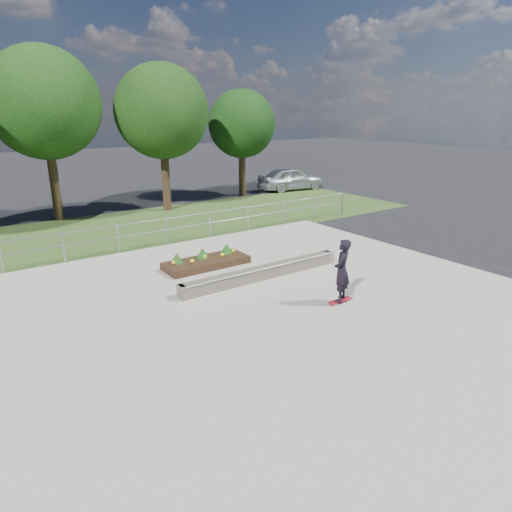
{
  "coord_description": "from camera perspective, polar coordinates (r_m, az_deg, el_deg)",
  "views": [
    {
      "loc": [
        -7.39,
        -9.24,
        5.31
      ],
      "look_at": [
        0.2,
        1.5,
        1.1
      ],
      "focal_mm": 32.0,
      "sensor_mm": 36.0,
      "label": 1
    }
  ],
  "objects": [
    {
      "name": "ground",
      "position": [
        12.96,
        3.13,
        -6.45
      ],
      "size": [
        120.0,
        120.0,
        0.0
      ],
      "primitive_type": "plane",
      "color": "black",
      "rests_on": "ground"
    },
    {
      "name": "grass_verge",
      "position": [
        22.18,
        -14.77,
        3.34
      ],
      "size": [
        30.0,
        8.0,
        0.02
      ],
      "primitive_type": "cube",
      "color": "#304A1D",
      "rests_on": "ground"
    },
    {
      "name": "concrete_slab",
      "position": [
        12.95,
        3.13,
        -6.33
      ],
      "size": [
        15.0,
        15.0,
        0.06
      ],
      "primitive_type": "cube",
      "color": "#9F9B8D",
      "rests_on": "ground"
    },
    {
      "name": "fence",
      "position": [
        18.85,
        -11.11,
        3.48
      ],
      "size": [
        20.06,
        0.06,
        1.2
      ],
      "color": "gray",
      "rests_on": "ground"
    },
    {
      "name": "tree_mid_left",
      "position": [
        24.72,
        -24.99,
        16.88
      ],
      "size": [
        5.25,
        5.25,
        8.25
      ],
      "color": "#2F2012",
      "rests_on": "ground"
    },
    {
      "name": "tree_mid_right",
      "position": [
        25.45,
        -11.69,
        17.23
      ],
      "size": [
        4.9,
        4.9,
        7.7
      ],
      "color": "black",
      "rests_on": "ground"
    },
    {
      "name": "tree_far_right",
      "position": [
        29.68,
        -1.79,
        16.14
      ],
      "size": [
        4.2,
        4.2,
        6.6
      ],
      "color": "#342114",
      "rests_on": "ground"
    },
    {
      "name": "grind_ledge",
      "position": [
        14.87,
        0.89,
        -2.08
      ],
      "size": [
        6.0,
        0.44,
        0.43
      ],
      "color": "brown",
      "rests_on": "concrete_slab"
    },
    {
      "name": "planter_bed",
      "position": [
        16.18,
        -6.32,
        -0.6
      ],
      "size": [
        3.0,
        1.2,
        0.61
      ],
      "color": "black",
      "rests_on": "concrete_slab"
    },
    {
      "name": "skateboarder",
      "position": [
        12.97,
        10.68,
        -1.81
      ],
      "size": [
        0.8,
        0.71,
        1.88
      ],
      "color": "white",
      "rests_on": "concrete_slab"
    },
    {
      "name": "parked_car",
      "position": [
        32.12,
        4.36,
        9.61
      ],
      "size": [
        4.83,
        2.43,
        1.58
      ],
      "primitive_type": "imported",
      "rotation": [
        0.0,
        0.0,
        1.44
      ],
      "color": "#AEB3B8",
      "rests_on": "ground"
    }
  ]
}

